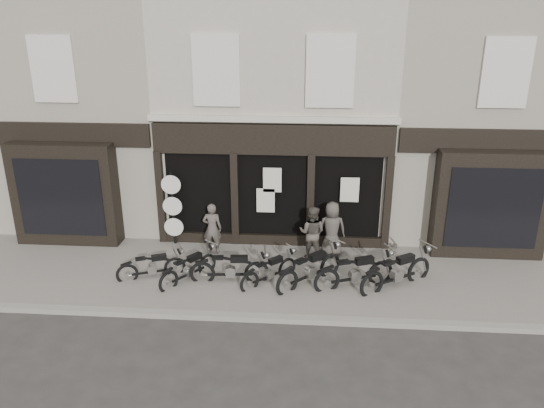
# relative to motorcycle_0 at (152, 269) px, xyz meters

# --- Properties ---
(ground_plane) EXTENTS (90.00, 90.00, 0.00)m
(ground_plane) POSITION_rel_motorcycle_0_xyz_m (3.13, -0.52, -0.36)
(ground_plane) COLOR #2D2B28
(ground_plane) RESTS_ON ground
(pavement) EXTENTS (30.00, 4.20, 0.12)m
(pavement) POSITION_rel_motorcycle_0_xyz_m (3.13, 0.38, -0.30)
(pavement) COLOR slate
(pavement) RESTS_ON ground_plane
(kerb) EXTENTS (30.00, 0.25, 0.13)m
(kerb) POSITION_rel_motorcycle_0_xyz_m (3.13, -1.77, -0.29)
(kerb) COLOR gray
(kerb) RESTS_ON ground_plane
(central_building) EXTENTS (7.30, 6.22, 8.34)m
(central_building) POSITION_rel_motorcycle_0_xyz_m (3.13, 5.43, 3.72)
(central_building) COLOR #ACA494
(central_building) RESTS_ON ground
(neighbour_left) EXTENTS (5.60, 6.73, 8.34)m
(neighbour_left) POSITION_rel_motorcycle_0_xyz_m (-3.22, 5.38, 3.68)
(neighbour_left) COLOR gray
(neighbour_left) RESTS_ON ground
(neighbour_right) EXTENTS (5.60, 6.73, 8.34)m
(neighbour_right) POSITION_rel_motorcycle_0_xyz_m (9.48, 5.38, 3.68)
(neighbour_right) COLOR gray
(neighbour_right) RESTS_ON ground
(motorcycle_0) EXTENTS (1.78, 0.97, 0.90)m
(motorcycle_0) POSITION_rel_motorcycle_0_xyz_m (0.00, 0.00, 0.00)
(motorcycle_0) COLOR black
(motorcycle_0) RESTS_ON ground
(motorcycle_1) EXTENTS (1.39, 1.68, 0.95)m
(motorcycle_1) POSITION_rel_motorcycle_0_xyz_m (1.04, -0.07, 0.02)
(motorcycle_1) COLOR black
(motorcycle_1) RESTS_ON ground
(motorcycle_2) EXTENTS (2.16, 0.59, 1.03)m
(motorcycle_2) POSITION_rel_motorcycle_0_xyz_m (2.18, -0.07, 0.05)
(motorcycle_2) COLOR black
(motorcycle_2) RESTS_ON ground
(motorcycle_3) EXTENTS (1.52, 1.48, 0.91)m
(motorcycle_3) POSITION_rel_motorcycle_0_xyz_m (3.23, -0.02, 0.00)
(motorcycle_3) COLOR black
(motorcycle_3) RESTS_ON ground
(motorcycle_4) EXTENTS (1.83, 1.79, 1.10)m
(motorcycle_4) POSITION_rel_motorcycle_0_xyz_m (4.31, -0.00, 0.08)
(motorcycle_4) COLOR black
(motorcycle_4) RESTS_ON ground
(motorcycle_5) EXTENTS (2.17, 1.14, 1.10)m
(motorcycle_5) POSITION_rel_motorcycle_0_xyz_m (5.50, -0.09, 0.08)
(motorcycle_5) COLOR black
(motorcycle_5) RESTS_ON ground
(motorcycle_6) EXTENTS (2.09, 1.57, 1.14)m
(motorcycle_6) POSITION_rel_motorcycle_0_xyz_m (6.60, -0.03, 0.09)
(motorcycle_6) COLOR black
(motorcycle_6) RESTS_ON ground
(man_left) EXTENTS (0.57, 0.38, 1.57)m
(man_left) POSITION_rel_motorcycle_0_xyz_m (1.39, 1.65, 0.54)
(man_left) COLOR #4A423C
(man_left) RESTS_ON pavement
(man_centre) EXTENTS (0.90, 0.77, 1.61)m
(man_centre) POSITION_rel_motorcycle_0_xyz_m (4.35, 1.50, 0.56)
(man_centre) COLOR #49423B
(man_centre) RESTS_ON pavement
(man_right) EXTENTS (0.87, 0.61, 1.68)m
(man_right) POSITION_rel_motorcycle_0_xyz_m (4.92, 1.69, 0.60)
(man_right) COLOR #433D38
(man_right) RESTS_ON pavement
(advert_sign_post) EXTENTS (0.60, 0.38, 2.44)m
(advert_sign_post) POSITION_rel_motorcycle_0_xyz_m (0.08, 2.19, 0.83)
(advert_sign_post) COLOR black
(advert_sign_post) RESTS_ON ground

